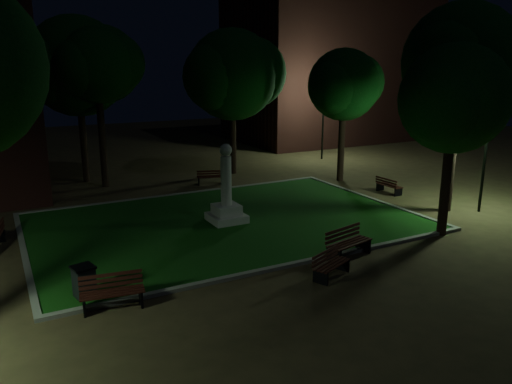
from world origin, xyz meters
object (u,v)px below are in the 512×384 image
(trash_bin, at_px, (84,282))
(bench_right_side, at_px, (388,186))
(bench_west_near, at_px, (112,293))
(monument, at_px, (226,201))
(bench_near_right, at_px, (348,243))
(bench_near_left, at_px, (330,265))
(bench_far_side, at_px, (211,177))

(trash_bin, bearing_deg, bench_right_side, 17.76)
(bench_west_near, relative_size, trash_bin, 1.77)
(monument, height_order, bench_right_side, monument)
(bench_near_right, xyz_separation_m, trash_bin, (-8.41, 0.85, 0.04))
(bench_near_left, height_order, bench_west_near, bench_west_near)
(bench_right_side, height_order, trash_bin, trash_bin)
(bench_near_right, distance_m, trash_bin, 8.45)
(bench_near_left, height_order, bench_far_side, bench_far_side)
(bench_far_side, distance_m, trash_bin, 13.81)
(bench_west_near, distance_m, trash_bin, 1.04)
(bench_near_left, distance_m, bench_near_right, 1.86)
(bench_west_near, distance_m, bench_far_side, 14.19)
(bench_west_near, height_order, trash_bin, trash_bin)
(bench_west_near, bearing_deg, bench_near_left, -1.40)
(monument, bearing_deg, bench_near_right, -68.27)
(monument, bearing_deg, bench_right_side, 3.68)
(bench_west_near, relative_size, bench_far_side, 1.10)
(bench_near_left, relative_size, bench_far_side, 0.99)
(monument, distance_m, bench_west_near, 7.81)
(bench_near_left, bearing_deg, bench_near_right, 12.40)
(bench_far_side, bearing_deg, bench_near_right, 109.24)
(monument, bearing_deg, bench_near_left, -84.78)
(bench_near_left, relative_size, bench_near_right, 0.83)
(bench_far_side, bearing_deg, bench_near_left, 102.56)
(bench_near_right, bearing_deg, bench_far_side, 76.96)
(monument, xyz_separation_m, trash_bin, (-6.32, -4.39, -0.46))
(bench_near_right, height_order, bench_right_side, bench_near_right)
(monument, height_order, bench_near_right, monument)
(trash_bin, bearing_deg, bench_near_right, -5.76)
(trash_bin, bearing_deg, bench_west_near, -56.63)
(bench_near_right, relative_size, bench_right_side, 1.27)
(monument, bearing_deg, bench_west_near, -137.63)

